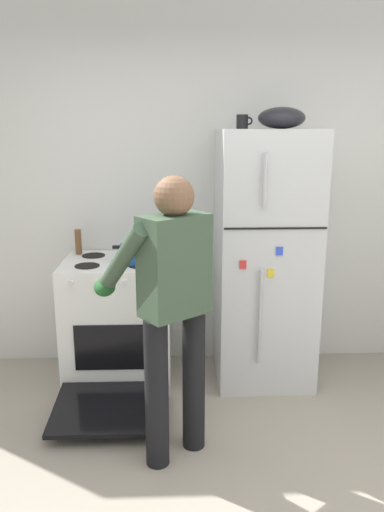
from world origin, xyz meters
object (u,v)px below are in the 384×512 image
(coffee_mug, at_px, (243,122))
(person_cook, at_px, (171,295))
(stove_range, at_px, (118,322))
(mixing_bowl, at_px, (282,118))
(refrigerator, at_px, (265,259))
(red_pot, at_px, (138,253))
(pepper_mill, at_px, (78,242))

(coffee_mug, bearing_deg, person_cook, -116.91)
(stove_range, relative_size, mixing_bowl, 3.83)
(refrigerator, relative_size, mixing_bowl, 5.71)
(refrigerator, distance_m, coffee_mug, 0.98)
(person_cook, xyz_separation_m, coffee_mug, (0.50, 0.98, 0.91))
(person_cook, bearing_deg, red_pot, 105.04)
(stove_range, distance_m, pepper_mill, 0.67)
(red_pot, bearing_deg, mixing_bowl, 2.89)
(person_cook, xyz_separation_m, mixing_bowl, (0.75, 0.93, 0.94))
(coffee_mug, relative_size, mixing_bowl, 0.35)
(refrigerator, xyz_separation_m, coffee_mug, (-0.18, 0.05, 0.96))
(person_cook, height_order, red_pot, person_cook)
(person_cook, bearing_deg, refrigerator, 54.01)
(stove_range, bearing_deg, person_cook, -66.49)
(pepper_mill, height_order, mixing_bowl, mixing_bowl)
(red_pot, bearing_deg, pepper_mill, 151.48)
(refrigerator, distance_m, pepper_mill, 1.39)
(person_cook, distance_m, mixing_bowl, 1.52)
(pepper_mill, relative_size, mixing_bowl, 0.57)
(refrigerator, xyz_separation_m, red_pot, (-0.91, -0.05, 0.06))
(stove_range, xyz_separation_m, pepper_mill, (-0.30, 0.22, 0.56))
(refrigerator, xyz_separation_m, mixing_bowl, (0.08, 0.00, 0.98))
(red_pot, relative_size, coffee_mug, 3.14)
(stove_range, bearing_deg, pepper_mill, 144.01)
(person_cook, distance_m, coffee_mug, 1.43)
(refrigerator, height_order, stove_range, refrigerator)
(stove_range, bearing_deg, red_pot, -11.34)
(pepper_mill, xyz_separation_m, mixing_bowl, (1.45, -0.20, 0.89))
(red_pot, relative_size, pepper_mill, 1.93)
(stove_range, distance_m, coffee_mug, 1.68)
(mixing_bowl, bearing_deg, refrigerator, -179.79)
(stove_range, relative_size, person_cook, 0.76)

